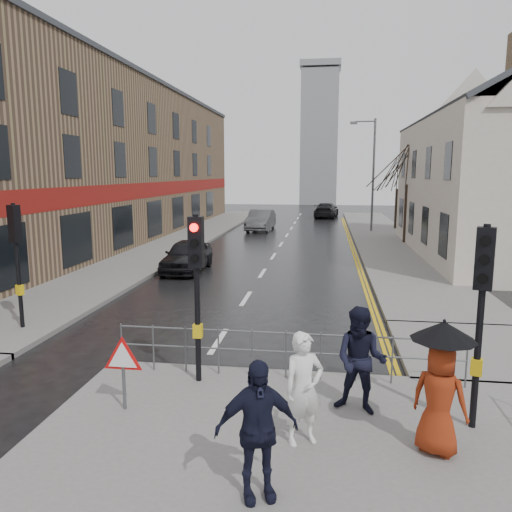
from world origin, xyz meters
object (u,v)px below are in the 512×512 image
(pedestrian_d, at_px, (257,430))
(car_parked, at_px, (187,255))
(pedestrian_a, at_px, (304,389))
(car_mid, at_px, (261,220))
(pedestrian_b, at_px, (361,360))
(pedestrian_with_umbrella, at_px, (440,382))

(pedestrian_d, xyz_separation_m, car_parked, (-5.26, 15.31, -0.37))
(pedestrian_a, distance_m, car_mid, 30.50)
(pedestrian_b, xyz_separation_m, pedestrian_with_umbrella, (1.08, -1.16, 0.17))
(pedestrian_with_umbrella, bearing_deg, car_parked, 119.39)
(pedestrian_b, distance_m, car_mid, 29.51)
(pedestrian_b, xyz_separation_m, car_parked, (-6.74, 12.72, -0.38))
(pedestrian_a, bearing_deg, car_mid, 70.52)
(pedestrian_a, relative_size, car_mid, 0.38)
(pedestrian_with_umbrella, relative_size, car_parked, 0.49)
(pedestrian_b, height_order, car_mid, pedestrian_b)
(pedestrian_a, distance_m, pedestrian_b, 1.50)
(pedestrian_with_umbrella, bearing_deg, pedestrian_b, 132.86)
(pedestrian_b, bearing_deg, pedestrian_with_umbrella, -31.01)
(car_mid, bearing_deg, pedestrian_d, -80.01)
(pedestrian_a, xyz_separation_m, pedestrian_with_umbrella, (2.02, 0.01, 0.22))
(pedestrian_d, height_order, car_mid, pedestrian_d)
(pedestrian_a, xyz_separation_m, car_parked, (-5.80, 13.89, -0.33))
(pedestrian_d, distance_m, car_mid, 31.83)
(car_mid, bearing_deg, pedestrian_with_umbrella, -74.95)
(pedestrian_a, xyz_separation_m, pedestrian_d, (-0.54, -1.42, 0.04))
(pedestrian_a, relative_size, car_parked, 0.43)
(car_parked, bearing_deg, pedestrian_d, -71.71)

